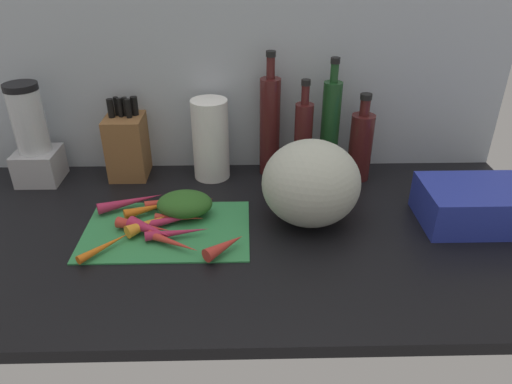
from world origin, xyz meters
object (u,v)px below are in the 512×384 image
object	(u,v)px
carrot_9	(144,226)
carrot_10	(177,219)
carrot_8	(225,246)
carrot_12	(150,208)
blender_appliance	(33,141)
bottle_2	(330,129)
bottle_3	(361,145)
dish_rack	(477,205)
cutting_board	(167,230)
carrot_2	(147,224)
carrot_6	(190,204)
carrot_11	(179,218)
knife_block	(128,145)
bottle_0	(270,125)
carrot_3	(150,229)
carrot_7	(131,202)
paper_towel_roll	(211,140)
carrot_4	(173,201)
winter_squash	(311,183)
carrot_1	(178,233)
carrot_5	(105,246)
carrot_0	(173,242)
bottle_1	(303,140)

from	to	relation	value
carrot_9	carrot_10	xyz separation A→B (cm)	(7.92, 3.76, -0.26)
carrot_8	carrot_12	bearing A→B (deg)	139.05
blender_appliance	bottle_2	bearing A→B (deg)	0.25
bottle_3	dish_rack	distance (cm)	36.46
cutting_board	carrot_2	bearing A→B (deg)	-174.29
carrot_6	dish_rack	size ratio (longest dim) A/B	0.47
carrot_11	blender_appliance	bearing A→B (deg)	150.16
knife_block	bottle_0	bearing A→B (deg)	0.82
carrot_3	carrot_7	bearing A→B (deg)	118.87
knife_block	paper_towel_roll	distance (cm)	25.47
cutting_board	bottle_3	world-z (taller)	bottle_3
carrot_6	carrot_9	xyz separation A→B (cm)	(-10.54, -11.06, 0.19)
carrot_4	winter_squash	bearing A→B (deg)	-11.51
cutting_board	carrot_7	distance (cm)	15.82
carrot_10	carrot_11	distance (cm)	0.74
carrot_1	bottle_3	bearing A→B (deg)	31.98
cutting_board	carrot_1	size ratio (longest dim) A/B	2.65
carrot_6	carrot_5	bearing A→B (deg)	-134.40
knife_block	blender_appliance	xyz separation A→B (cm)	(-26.34, -3.25, 3.07)
carrot_7	dish_rack	distance (cm)	91.46
carrot_6	winter_squash	bearing A→B (deg)	-10.16
carrot_1	knife_block	bearing A→B (deg)	117.59
carrot_7	carrot_11	world-z (taller)	carrot_7
carrot_5	blender_appliance	distance (cm)	48.54
carrot_5	carrot_11	bearing A→B (deg)	36.55
carrot_4	knife_block	bearing A→B (deg)	127.43
carrot_0	carrot_7	world-z (taller)	carrot_7
carrot_0	bottle_2	distance (cm)	57.99
carrot_3	paper_towel_roll	distance (cm)	37.28
carrot_2	carrot_5	xyz separation A→B (cm)	(-8.51, -8.35, -0.64)
carrot_5	carrot_2	bearing A→B (deg)	44.47
carrot_3	bottle_3	bearing A→B (deg)	28.38
carrot_8	knife_block	size ratio (longest dim) A/B	0.46
bottle_0	bottle_3	bearing A→B (deg)	-9.47
carrot_7	carrot_8	distance (cm)	33.85
carrot_4	dish_rack	world-z (taller)	dish_rack
carrot_2	carrot_4	xyz separation A→B (cm)	(4.85, 12.12, -0.48)
carrot_12	bottle_3	bearing A→B (deg)	18.86
carrot_1	carrot_2	bearing A→B (deg)	157.15
carrot_5	bottle_2	world-z (taller)	bottle_2
carrot_4	carrot_10	world-z (taller)	same
carrot_3	carrot_11	world-z (taller)	carrot_3
bottle_0	bottle_1	world-z (taller)	bottle_0
cutting_board	carrot_7	size ratio (longest dim) A/B	2.38
carrot_3	carrot_9	size ratio (longest dim) A/B	0.86
bottle_3	dish_rack	size ratio (longest dim) A/B	0.93
carrot_1	carrot_4	distance (cm)	15.80
carrot_5	carrot_7	xyz separation A→B (cm)	(2.01, 19.81, 0.48)
cutting_board	carrot_0	bearing A→B (deg)	-71.36
winter_squash	bottle_2	size ratio (longest dim) A/B	0.69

